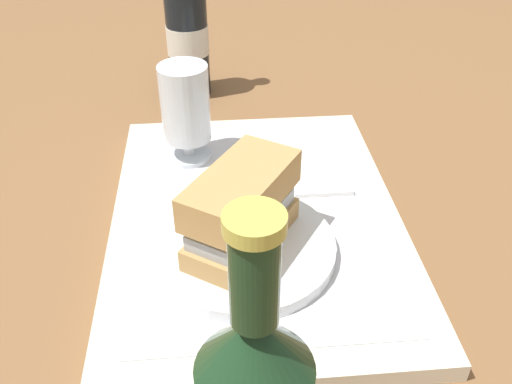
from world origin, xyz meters
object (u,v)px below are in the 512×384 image
Objects in this scene: sandwich at (243,207)px; beer_bottle at (187,31)px; plate at (242,247)px; beer_glass at (185,108)px.

beer_bottle is (0.42, 0.06, 0.03)m from sandwich.
plate is 0.05m from sandwich.
sandwich is 0.42m from beer_bottle.
beer_glass is (0.19, 0.06, 0.01)m from sandwich.
beer_glass is 0.47× the size of beer_bottle.
beer_glass is at bearing 50.93° from sandwich.
beer_bottle reaches higher than beer_glass.
beer_bottle is at bearing -0.03° from beer_glass.
plate is at bearing -163.46° from beer_glass.
sandwich is (0.00, -0.00, 0.05)m from plate.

